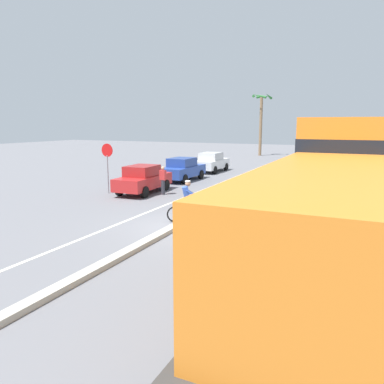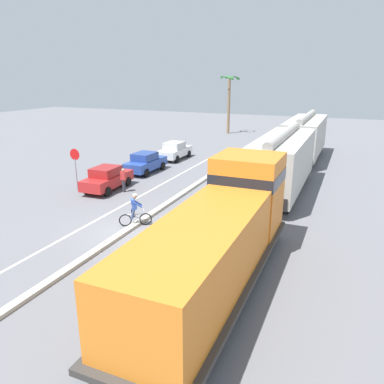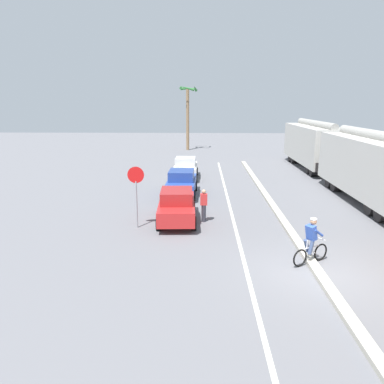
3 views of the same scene
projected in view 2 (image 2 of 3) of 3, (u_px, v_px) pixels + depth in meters
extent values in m
plane|color=slate|center=(128.00, 231.00, 18.88)|extent=(120.00, 120.00, 0.00)
cube|color=#B2AD9E|center=(179.00, 196.00, 24.12)|extent=(0.36, 36.00, 0.16)
cube|color=silver|center=(146.00, 193.00, 25.04)|extent=(0.14, 36.00, 0.01)
cube|color=orange|center=(207.00, 250.00, 12.58)|extent=(2.70, 9.86, 2.40)
cube|color=orange|center=(247.00, 193.00, 16.80)|extent=(2.80, 2.80, 3.50)
cube|color=black|center=(248.00, 176.00, 16.57)|extent=(2.83, 2.83, 0.56)
cube|color=#383533|center=(213.00, 273.00, 13.47)|extent=(3.10, 11.60, 0.20)
cylinder|color=#4C4947|center=(213.00, 277.00, 13.51)|extent=(1.10, 3.00, 1.10)
cylinder|color=black|center=(243.00, 237.00, 17.02)|extent=(2.40, 1.00, 1.00)
cylinder|color=black|center=(238.00, 243.00, 16.32)|extent=(2.40, 1.00, 1.00)
cylinder|color=black|center=(233.00, 251.00, 15.62)|extent=(2.40, 1.00, 1.00)
cylinder|color=black|center=(186.00, 315.00, 11.43)|extent=(2.40, 1.00, 1.00)
cylinder|color=black|center=(174.00, 331.00, 10.73)|extent=(2.40, 1.00, 1.00)
cylinder|color=black|center=(161.00, 349.00, 10.03)|extent=(2.40, 1.00, 1.00)
cube|color=#BBB8B0|center=(282.00, 161.00, 24.43)|extent=(2.90, 10.40, 3.10)
cylinder|color=#9E9C96|center=(284.00, 135.00, 23.92)|extent=(0.60, 9.88, 0.60)
cube|color=black|center=(293.00, 163.00, 29.40)|extent=(2.61, 0.10, 0.70)
cube|color=black|center=(263.00, 203.00, 20.19)|extent=(2.61, 0.10, 0.70)
cylinder|color=black|center=(290.00, 173.00, 28.25)|extent=(2.46, 0.90, 0.90)
cylinder|color=black|center=(287.00, 177.00, 27.29)|extent=(2.46, 0.90, 0.90)
cylinder|color=black|center=(272.00, 198.00, 22.60)|extent=(2.46, 0.90, 0.90)
cylinder|color=black|center=(268.00, 203.00, 21.63)|extent=(2.46, 0.90, 0.90)
cube|color=#B5B3AB|center=(305.00, 136.00, 34.61)|extent=(2.90, 10.40, 3.10)
cylinder|color=#9A9891|center=(307.00, 117.00, 34.09)|extent=(0.60, 9.88, 0.60)
cube|color=black|center=(310.00, 140.00, 39.57)|extent=(2.61, 0.10, 0.70)
cube|color=black|center=(295.00, 160.00, 30.36)|extent=(2.61, 0.10, 0.70)
cylinder|color=black|center=(308.00, 147.00, 38.42)|extent=(2.46, 0.90, 0.90)
cylinder|color=black|center=(307.00, 149.00, 37.46)|extent=(2.46, 0.90, 0.90)
cylinder|color=black|center=(299.00, 160.00, 32.77)|extent=(2.46, 0.90, 0.90)
cylinder|color=black|center=(297.00, 162.00, 31.80)|extent=(2.46, 0.90, 0.90)
cube|color=red|center=(107.00, 180.00, 25.55)|extent=(1.88, 4.27, 0.70)
cube|color=maroon|center=(106.00, 171.00, 25.22)|extent=(1.58, 1.96, 0.60)
cube|color=#1E232D|center=(114.00, 169.00, 26.13)|extent=(1.43, 0.18, 0.51)
cylinder|color=black|center=(108.00, 179.00, 27.09)|extent=(0.25, 0.65, 0.64)
cylinder|color=black|center=(128.00, 181.00, 26.54)|extent=(0.25, 0.65, 0.64)
cylinder|color=black|center=(86.00, 189.00, 24.77)|extent=(0.25, 0.65, 0.64)
cylinder|color=black|center=(107.00, 192.00, 24.22)|extent=(0.25, 0.65, 0.64)
cube|color=#28479E|center=(146.00, 164.00, 30.22)|extent=(1.79, 4.24, 0.70)
cube|color=navy|center=(144.00, 156.00, 29.90)|extent=(1.54, 1.93, 0.60)
cube|color=#1E232D|center=(151.00, 155.00, 30.78)|extent=(1.43, 0.15, 0.51)
cylinder|color=black|center=(146.00, 164.00, 31.77)|extent=(0.23, 0.64, 0.64)
cylinder|color=black|center=(162.00, 166.00, 31.13)|extent=(0.23, 0.64, 0.64)
cylinder|color=black|center=(128.00, 171.00, 29.51)|extent=(0.23, 0.64, 0.64)
cylinder|color=black|center=(146.00, 173.00, 28.87)|extent=(0.23, 0.64, 0.64)
cube|color=silver|center=(175.00, 152.00, 34.99)|extent=(1.73, 4.21, 0.70)
cube|color=beige|center=(174.00, 145.00, 34.66)|extent=(1.51, 1.91, 0.60)
cube|color=#1E232D|center=(179.00, 144.00, 35.55)|extent=(1.43, 0.13, 0.51)
cylinder|color=black|center=(174.00, 152.00, 36.54)|extent=(0.22, 0.64, 0.64)
cylinder|color=black|center=(189.00, 154.00, 35.92)|extent=(0.22, 0.64, 0.64)
cylinder|color=black|center=(161.00, 158.00, 34.26)|extent=(0.22, 0.64, 0.64)
cylinder|color=black|center=(177.00, 159.00, 33.64)|extent=(0.22, 0.64, 0.64)
torus|color=black|center=(146.00, 219.00, 19.55)|extent=(0.59, 0.40, 0.66)
torus|color=black|center=(125.00, 220.00, 19.40)|extent=(0.59, 0.40, 0.66)
cylinder|color=silver|center=(135.00, 214.00, 19.39)|extent=(0.70, 0.46, 0.05)
cylinder|color=silver|center=(137.00, 217.00, 19.45)|extent=(0.43, 0.30, 0.36)
cylinder|color=silver|center=(131.00, 212.00, 19.31)|extent=(0.04, 0.04, 0.30)
cylinder|color=silver|center=(144.00, 209.00, 19.37)|extent=(0.28, 0.43, 0.04)
cylinder|color=#38476B|center=(133.00, 213.00, 19.45)|extent=(0.33, 0.28, 0.52)
cylinder|color=#38476B|center=(133.00, 214.00, 19.26)|extent=(0.30, 0.26, 0.52)
cube|color=#2D4CA5|center=(134.00, 204.00, 19.21)|extent=(0.46, 0.46, 0.57)
sphere|color=#9E7051|center=(135.00, 197.00, 19.10)|extent=(0.22, 0.22, 0.22)
cylinder|color=white|center=(135.00, 195.00, 19.07)|extent=(0.22, 0.22, 0.05)
cylinder|color=#2D4CA5|center=(138.00, 203.00, 19.39)|extent=(0.44, 0.32, 0.36)
cylinder|color=#2D4CA5|center=(138.00, 205.00, 19.09)|extent=(0.44, 0.32, 0.36)
cylinder|color=gray|center=(76.00, 175.00, 25.24)|extent=(0.07, 0.07, 2.20)
cylinder|color=red|center=(75.00, 154.00, 24.84)|extent=(0.76, 0.03, 0.76)
cylinder|color=white|center=(75.00, 154.00, 24.85)|extent=(0.48, 0.02, 0.48)
cylinder|color=#846647|center=(229.00, 106.00, 49.75)|extent=(0.36, 0.36, 7.27)
cone|color=#2D7033|center=(236.00, 77.00, 48.22)|extent=(0.53, 1.85, 0.73)
cone|color=#2D7033|center=(232.00, 77.00, 49.44)|extent=(1.82, 0.36, 0.39)
cone|color=#2D7033|center=(223.00, 77.00, 48.86)|extent=(0.60, 1.84, 0.39)
cone|color=#2D7033|center=(227.00, 77.00, 47.89)|extent=(1.84, 0.46, 0.73)
cylinder|color=#33333D|center=(124.00, 186.00, 25.11)|extent=(0.22, 0.22, 0.85)
cube|color=red|center=(123.00, 176.00, 24.90)|extent=(0.34, 0.22, 0.56)
sphere|color=tan|center=(123.00, 170.00, 24.79)|extent=(0.20, 0.20, 0.20)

